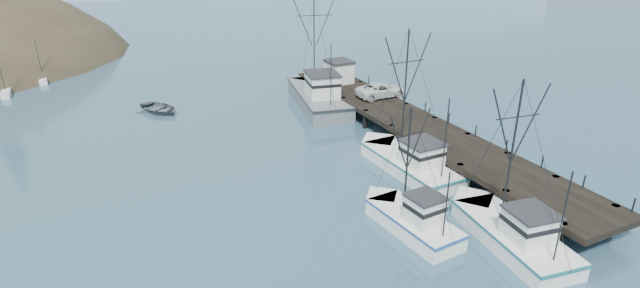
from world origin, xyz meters
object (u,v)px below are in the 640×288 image
(pier, at_px, (413,124))
(motorboat, at_px, (160,112))
(work_vessel, at_px, (318,95))
(trawler_far, at_px, (408,161))
(pier_shed, at_px, (339,71))
(pickup_truck, at_px, (381,90))
(trawler_near, at_px, (510,231))
(trawler_mid, at_px, (411,219))

(pier, height_order, motorboat, pier)
(pier, bearing_deg, work_vessel, 104.82)
(trawler_far, height_order, pier_shed, trawler_far)
(work_vessel, bearing_deg, pickup_truck, -49.11)
(pier, distance_m, work_vessel, 14.82)
(pickup_truck, bearing_deg, work_vessel, 40.40)
(trawler_near, xyz_separation_m, motorboat, (-16.72, 38.08, -0.82))
(work_vessel, bearing_deg, trawler_mid, -102.62)
(motorboat, bearing_deg, work_vessel, -44.71)
(work_vessel, height_order, motorboat, work_vessel)
(trawler_mid, xyz_separation_m, work_vessel, (6.27, 28.00, 0.41))
(pier_shed, distance_m, motorboat, 22.33)
(trawler_mid, height_order, pier_shed, trawler_mid)
(pier_shed, bearing_deg, trawler_far, -101.79)
(trawler_far, bearing_deg, motorboat, 123.76)
(pier_shed, relative_size, motorboat, 0.56)
(trawler_near, distance_m, trawler_mid, 6.64)
(trawler_near, xyz_separation_m, pickup_truck, (6.34, 26.25, 2.00))
(pier_shed, relative_size, pickup_truck, 0.54)
(trawler_mid, bearing_deg, pier, 53.67)
(trawler_near, xyz_separation_m, trawler_mid, (-5.11, 4.24, -0.00))
(trawler_near, relative_size, trawler_mid, 1.24)
(trawler_mid, height_order, motorboat, trawler_mid)
(work_vessel, distance_m, pier_shed, 4.64)
(trawler_near, xyz_separation_m, pier_shed, (4.93, 33.80, 2.60))
(trawler_mid, distance_m, trawler_far, 9.86)
(work_vessel, bearing_deg, trawler_near, -92.05)
(pier_shed, bearing_deg, work_vessel, -157.50)
(trawler_mid, bearing_deg, pickup_truck, 62.50)
(trawler_far, height_order, motorboat, trawler_far)
(trawler_far, xyz_separation_m, pier_shed, (4.47, 21.42, 2.60))
(trawler_far, relative_size, pier_shed, 3.93)
(trawler_mid, relative_size, work_vessel, 0.56)
(pier, height_order, work_vessel, work_vessel)
(trawler_near, bearing_deg, trawler_mid, 140.33)
(pier, xyz_separation_m, pickup_truck, (1.40, 8.33, 1.13))
(pier, relative_size, pier_shed, 13.75)
(pier_shed, xyz_separation_m, pickup_truck, (1.41, -7.56, -0.60))
(trawler_mid, bearing_deg, trawler_near, -39.67)
(pier, relative_size, pickup_truck, 7.46)
(pier_shed, bearing_deg, trawler_mid, -108.76)
(trawler_near, bearing_deg, pier, 74.57)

